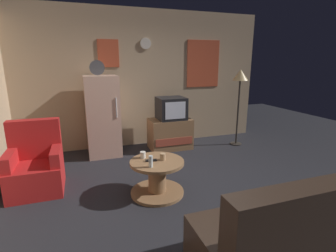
# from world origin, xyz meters

# --- Properties ---
(ground_plane) EXTENTS (12.00, 12.00, 0.00)m
(ground_plane) POSITION_xyz_m (0.00, 0.00, 0.00)
(ground_plane) COLOR #232328
(wall_with_art) EXTENTS (5.20, 0.12, 2.76)m
(wall_with_art) POSITION_xyz_m (0.01, 2.45, 1.39)
(wall_with_art) COLOR tan
(wall_with_art) RESTS_ON ground_plane
(fridge) EXTENTS (0.60, 0.62, 1.77)m
(fridge) POSITION_xyz_m (-0.91, 2.00, 0.75)
(fridge) COLOR beige
(fridge) RESTS_ON ground_plane
(tv_stand) EXTENTS (0.84, 0.53, 0.61)m
(tv_stand) POSITION_xyz_m (0.40, 1.93, 0.31)
(tv_stand) COLOR #8E6642
(tv_stand) RESTS_ON ground_plane
(crt_tv) EXTENTS (0.54, 0.51, 0.44)m
(crt_tv) POSITION_xyz_m (0.42, 1.93, 0.83)
(crt_tv) COLOR black
(crt_tv) RESTS_ON tv_stand
(standing_lamp) EXTENTS (0.32, 0.32, 1.59)m
(standing_lamp) POSITION_xyz_m (1.84, 1.70, 1.36)
(standing_lamp) COLOR #332D28
(standing_lamp) RESTS_ON ground_plane
(coffee_table) EXTENTS (0.72, 0.72, 0.47)m
(coffee_table) POSITION_xyz_m (-0.39, 0.21, 0.24)
(coffee_table) COLOR #8E6642
(coffee_table) RESTS_ON ground_plane
(wine_glass) EXTENTS (0.05, 0.05, 0.15)m
(wine_glass) POSITION_xyz_m (-0.52, 0.04, 0.55)
(wine_glass) COLOR silver
(wine_glass) RESTS_ON coffee_table
(mug_ceramic_white) EXTENTS (0.08, 0.08, 0.09)m
(mug_ceramic_white) POSITION_xyz_m (-0.54, 0.37, 0.52)
(mug_ceramic_white) COLOR silver
(mug_ceramic_white) RESTS_ON coffee_table
(mug_ceramic_tan) EXTENTS (0.08, 0.08, 0.09)m
(mug_ceramic_tan) POSITION_xyz_m (-0.31, 0.22, 0.52)
(mug_ceramic_tan) COLOR tan
(mug_ceramic_tan) RESTS_ON coffee_table
(remote_control) EXTENTS (0.16, 0.07, 0.02)m
(remote_control) POSITION_xyz_m (-0.46, 0.23, 0.48)
(remote_control) COLOR black
(remote_control) RESTS_ON coffee_table
(armchair) EXTENTS (0.68, 0.68, 0.96)m
(armchair) POSITION_xyz_m (-1.94, 0.88, 0.34)
(armchair) COLOR red
(armchair) RESTS_ON ground_plane
(couch) EXTENTS (1.70, 0.80, 0.92)m
(couch) POSITION_xyz_m (0.37, -1.41, 0.31)
(couch) COLOR #38281E
(couch) RESTS_ON ground_plane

